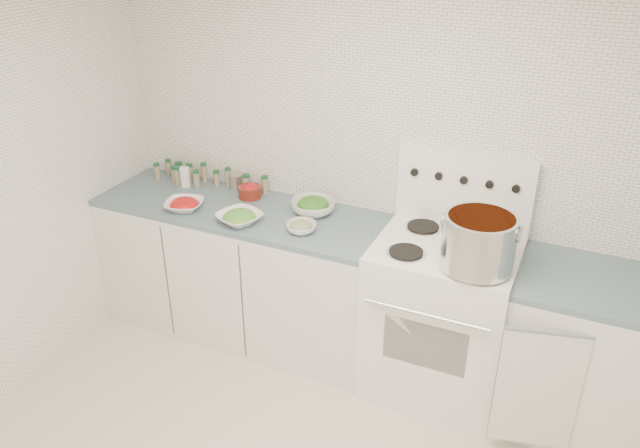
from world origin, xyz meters
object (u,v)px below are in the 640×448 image
at_px(stove, 441,313).
at_px(bowl_snowpea, 239,217).
at_px(bowl_tomato, 184,205).
at_px(stock_pot, 479,240).

bearing_deg(stove, bowl_snowpea, -171.69).
bearing_deg(stove, bowl_tomato, -174.41).
xyz_separation_m(stock_pot, bowl_tomato, (-1.78, 0.02, -0.16)).
height_order(stove, bowl_tomato, stove).
bearing_deg(bowl_tomato, stove, 5.59).
height_order(bowl_tomato, bowl_snowpea, bowl_snowpea).
bearing_deg(bowl_tomato, stock_pot, -0.58).
bearing_deg(bowl_snowpea, stock_pot, -0.00).
xyz_separation_m(stove, stock_pot, (0.18, -0.17, 0.60)).
bearing_deg(stove, stock_pot, -43.51).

